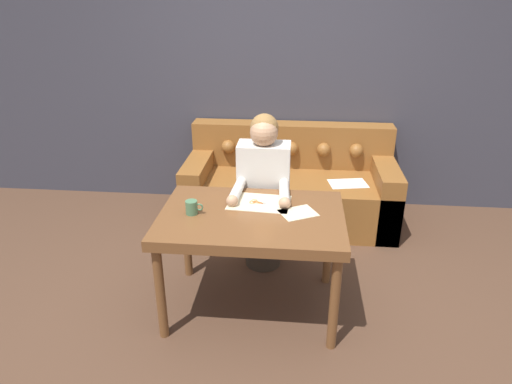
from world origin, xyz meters
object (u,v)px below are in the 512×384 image
object	(u,v)px
person	(264,194)
scissors	(260,203)
dining_table	(252,225)
mug	(192,207)
couch	(290,188)

from	to	relation	value
person	scissors	distance (m)	0.39
dining_table	scissors	xyz separation A→B (m)	(0.04, 0.16, 0.08)
dining_table	scissors	bearing A→B (deg)	76.85
scissors	mug	xyz separation A→B (m)	(-0.41, -0.19, 0.04)
scissors	dining_table	bearing A→B (deg)	-103.15
couch	person	xyz separation A→B (m)	(-0.19, -0.84, 0.31)
couch	dining_table	bearing A→B (deg)	-98.99
dining_table	mug	size ratio (longest dim) A/B	10.39
dining_table	couch	world-z (taller)	couch
couch	mug	world-z (taller)	couch
person	scissors	bearing A→B (deg)	-89.40
dining_table	person	distance (m)	0.54
dining_table	couch	xyz separation A→B (m)	(0.22, 1.38, -0.34)
dining_table	mug	xyz separation A→B (m)	(-0.38, -0.03, 0.12)
dining_table	person	xyz separation A→B (m)	(0.03, 0.54, -0.02)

